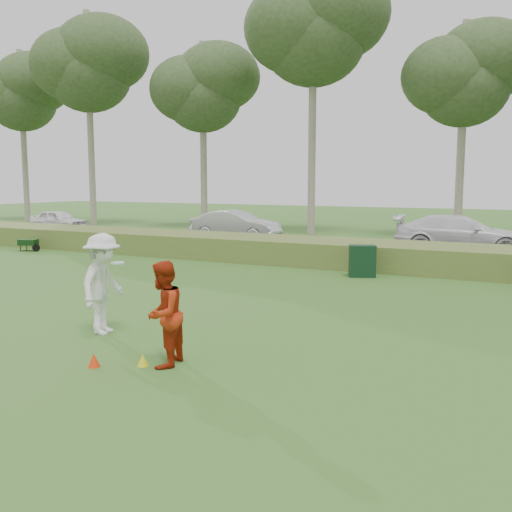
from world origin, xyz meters
The scene contains 17 objects.
ground centered at (0.00, 0.00, 0.00)m, with size 120.00×120.00×0.00m, color #2F5F1F.
reed_strip centered at (0.00, 12.00, 0.45)m, with size 80.00×3.00×0.90m, color #536A2A.
park_road centered at (0.00, 17.00, 0.03)m, with size 80.00×6.00×0.06m, color #2D2D2D.
tree_0 centered at (-30.00, 23.50, 9.72)m, with size 6.76×6.76×13.00m.
tree_1 centered at (-22.00, 22.20, 10.85)m, with size 7.54×7.54×14.50m.
tree_2 centered at (-14.00, 24.00, 8.97)m, with size 6.50×6.50×12.00m.
tree_3 centered at (-6.00, 23.00, 11.60)m, with size 7.80×7.80×15.50m.
tree_4 centered at (2.00, 24.50, 8.59)m, with size 6.24×6.24×11.50m.
player_white centered at (-1.73, 0.51, 1.03)m, with size 1.05×1.47×2.07m.
player_red centered at (0.61, -0.66, 0.90)m, with size 0.87×0.68×1.80m, color #B42A0F.
cone_orange centered at (-0.41, -1.24, 0.12)m, with size 0.21×0.21×0.23m, color red.
cone_yellow centered at (0.30, -0.83, 0.11)m, with size 0.19×0.19×0.21m, color yellow.
utility_cabinet centered at (0.99, 9.74, 0.52)m, with size 0.83×0.52×1.04m, color black.
wheelbarrow centered at (-14.33, 9.73, 0.38)m, with size 1.11×0.72×0.52m.
car_left centered at (-20.68, 17.67, 0.70)m, with size 1.52×3.78×1.29m, color white.
car_mid centered at (-8.08, 17.64, 0.83)m, with size 1.63×4.68×1.54m, color silver.
car_right centered at (3.05, 17.41, 0.87)m, with size 2.26×5.56×1.61m, color white.
Camera 1 is at (6.23, -8.30, 3.11)m, focal length 40.00 mm.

